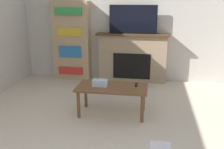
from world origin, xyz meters
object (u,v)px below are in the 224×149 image
Objects in this scene: tv at (133,19)px; bookshelf at (72,41)px; fireplace at (132,57)px; coffee_table at (112,90)px.

tv is 1.39m from bookshelf.
coffee_table is (-0.15, -1.72, -0.12)m from fireplace.
fireplace is 1.34m from bookshelf.
fireplace is at bearing 90.00° from tv.
coffee_table is at bearing -55.80° from bookshelf.
coffee_table is (-0.15, -1.70, -0.91)m from tv.
bookshelf is (-1.15, 1.70, 0.44)m from coffee_table.
coffee_table is 0.63× the size of bookshelf.
bookshelf is at bearing -179.04° from fireplace.
tv is 0.58× the size of bookshelf.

